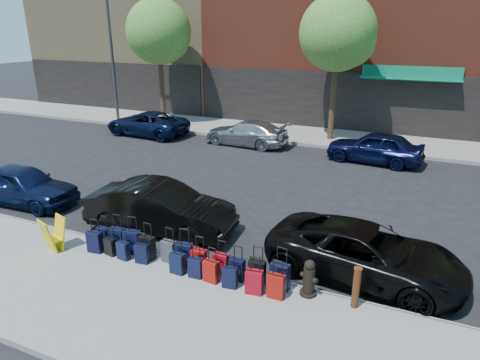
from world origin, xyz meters
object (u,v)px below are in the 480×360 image
at_px(display_rack, 54,234).
at_px(car_near_2, 365,253).
at_px(tree_left, 161,33).
at_px(car_near_0, 23,185).
at_px(car_far_2, 375,147).
at_px(bollard, 356,287).
at_px(suitcase_front_5, 184,255).
at_px(tree_center, 340,35).
at_px(car_far_1, 246,133).
at_px(streetlight, 114,46).
at_px(car_far_0, 147,123).
at_px(car_near_1, 161,208).
at_px(fire_hydrant, 309,279).

distance_m(display_rack, car_near_2, 8.09).
distance_m(tree_left, car_near_0, 13.83).
xyz_separation_m(car_near_0, car_far_2, (10.47, 9.80, 0.04)).
distance_m(tree_left, display_rack, 16.94).
relative_size(bollard, car_near_0, 0.24).
relative_size(tree_left, suitcase_front_5, 7.13).
xyz_separation_m(tree_center, car_far_2, (2.50, -2.94, -4.70)).
bearing_deg(display_rack, car_far_1, 106.82).
distance_m(tree_left, streetlight, 3.11).
xyz_separation_m(car_far_1, car_far_2, (6.46, -0.44, 0.08)).
bearing_deg(tree_left, car_far_2, -12.74).
xyz_separation_m(tree_left, bollard, (14.08, -14.25, -4.77)).
bearing_deg(tree_left, tree_center, 0.00).
relative_size(display_rack, car_far_1, 0.21).
xyz_separation_m(suitcase_front_5, bollard, (4.18, 0.07, 0.17)).
relative_size(car_near_2, car_far_0, 0.98).
bearing_deg(car_far_2, tree_center, -133.65).
distance_m(streetlight, car_near_1, 16.69).
xyz_separation_m(fire_hydrant, car_near_0, (-10.51, 1.46, 0.13)).
height_order(bollard, car_near_0, car_near_0).
height_order(car_near_0, car_near_1, car_near_1).
bearing_deg(car_near_2, car_near_0, 96.43).
bearing_deg(car_far_0, car_far_2, 92.75).
height_order(fire_hydrant, bollard, bollard).
bearing_deg(car_far_0, suitcase_front_5, 42.41).
bearing_deg(streetlight, tree_center, 2.98).
xyz_separation_m(streetlight, car_far_1, (9.49, -1.80, -4.03)).
bearing_deg(suitcase_front_5, car_far_0, 120.66).
distance_m(display_rack, car_far_0, 13.46).
relative_size(suitcase_front_5, bollard, 1.07).
height_order(tree_left, bollard, tree_left).
height_order(suitcase_front_5, car_far_2, car_far_2).
distance_m(bollard, car_near_2, 1.52).
relative_size(car_near_1, car_far_0, 0.93).
distance_m(tree_left, tree_center, 10.50).
relative_size(tree_left, car_near_0, 1.83).
bearing_deg(tree_center, suitcase_front_5, -92.37).
height_order(suitcase_front_5, fire_hydrant, suitcase_front_5).
relative_size(tree_center, car_far_2, 1.74).
distance_m(fire_hydrant, car_far_1, 13.40).
xyz_separation_m(bollard, car_far_1, (-7.53, 11.75, -0.01)).
distance_m(tree_left, car_near_1, 15.68).
bearing_deg(bollard, car_far_2, 95.45).
distance_m(suitcase_front_5, car_near_1, 2.52).
bearing_deg(car_near_1, car_far_0, 32.31).
bearing_deg(tree_center, car_far_2, -49.59).
height_order(tree_center, bollard, tree_center).
relative_size(tree_left, display_rack, 7.96).
distance_m(suitcase_front_5, bollard, 4.18).
relative_size(bollard, car_far_2, 0.23).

